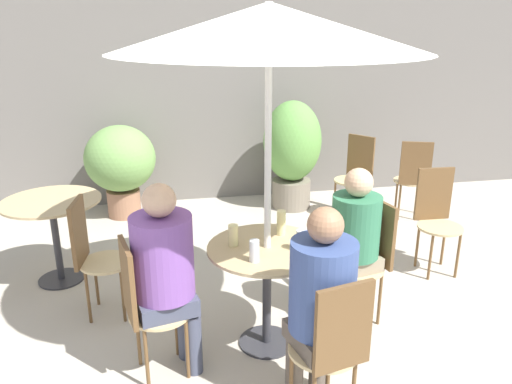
% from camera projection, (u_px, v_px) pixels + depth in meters
% --- Properties ---
extents(ground_plane, '(20.00, 20.00, 0.00)m').
position_uv_depth(ground_plane, '(266.00, 350.00, 3.47)').
color(ground_plane, '#B2A899').
extents(storefront_wall, '(10.00, 0.06, 3.00)m').
position_uv_depth(storefront_wall, '(212.00, 80.00, 6.01)').
color(storefront_wall, slate).
rests_on(storefront_wall, ground_plane).
extents(cafe_table_near, '(0.80, 0.80, 0.75)m').
position_uv_depth(cafe_table_near, '(267.00, 268.00, 3.36)').
color(cafe_table_near, '#2D2D33').
rests_on(cafe_table_near, ground_plane).
extents(cafe_table_far, '(0.82, 0.82, 0.75)m').
position_uv_depth(cafe_table_far, '(53.00, 217.00, 4.22)').
color(cafe_table_far, '#2D2D33').
rests_on(cafe_table_far, ground_plane).
extents(bistro_chair_0, '(0.42, 0.40, 0.93)m').
position_uv_depth(bistro_chair_0, '(143.00, 300.00, 3.05)').
color(bistro_chair_0, tan).
rests_on(bistro_chair_0, ground_plane).
extents(bistro_chair_1, '(0.40, 0.42, 0.93)m').
position_uv_depth(bistro_chair_1, '(334.00, 342.00, 2.65)').
color(bistro_chair_1, tan).
rests_on(bistro_chair_1, ground_plane).
extents(bistro_chair_2, '(0.42, 0.40, 0.93)m').
position_uv_depth(bistro_chair_2, '(369.00, 252.00, 3.69)').
color(bistro_chair_2, tan).
rests_on(bistro_chair_2, ground_plane).
extents(bistro_chair_3, '(0.42, 0.43, 0.93)m').
position_uv_depth(bistro_chair_3, '(413.00, 174.00, 5.57)').
color(bistro_chair_3, tan).
rests_on(bistro_chair_3, ground_plane).
extents(bistro_chair_4, '(0.45, 0.45, 0.93)m').
position_uv_depth(bistro_chair_4, '(356.00, 169.00, 5.74)').
color(bistro_chair_4, tan).
rests_on(bistro_chair_4, ground_plane).
extents(bistro_chair_5, '(0.39, 0.40, 0.93)m').
position_uv_depth(bistro_chair_5, '(436.00, 211.00, 4.47)').
color(bistro_chair_5, tan).
rests_on(bistro_chair_5, ground_plane).
extents(bistro_chair_6, '(0.41, 0.39, 0.93)m').
position_uv_depth(bistro_chair_6, '(92.00, 249.00, 3.73)').
color(bistro_chair_6, tan).
rests_on(bistro_chair_6, ground_plane).
extents(seated_person_0, '(0.42, 0.39, 1.28)m').
position_uv_depth(seated_person_0, '(166.00, 267.00, 3.04)').
color(seated_person_0, '#42475B').
rests_on(seated_person_0, ground_plane).
extents(seated_person_1, '(0.38, 0.41, 1.27)m').
position_uv_depth(seated_person_1, '(321.00, 297.00, 2.71)').
color(seated_person_1, brown).
rests_on(seated_person_1, ground_plane).
extents(seated_person_2, '(0.39, 0.37, 1.21)m').
position_uv_depth(seated_person_2, '(353.00, 235.00, 3.58)').
color(seated_person_2, gray).
rests_on(seated_person_2, ground_plane).
extents(beer_glass_0, '(0.06, 0.06, 0.14)m').
position_uv_depth(beer_glass_0, '(254.00, 251.00, 3.08)').
color(beer_glass_0, silver).
rests_on(beer_glass_0, cafe_table_near).
extents(beer_glass_1, '(0.07, 0.07, 0.14)m').
position_uv_depth(beer_glass_1, '(301.00, 241.00, 3.23)').
color(beer_glass_1, silver).
rests_on(beer_glass_1, cafe_table_near).
extents(beer_glass_2, '(0.06, 0.06, 0.18)m').
position_uv_depth(beer_glass_2, '(281.00, 223.00, 3.47)').
color(beer_glass_2, beige).
rests_on(beer_glass_2, cafe_table_near).
extents(beer_glass_3, '(0.07, 0.07, 0.15)m').
position_uv_depth(beer_glass_3, '(233.00, 235.00, 3.30)').
color(beer_glass_3, beige).
rests_on(beer_glass_3, cafe_table_near).
extents(potted_plant_0, '(0.80, 0.80, 1.07)m').
position_uv_depth(potted_plant_0, '(121.00, 162.00, 5.67)').
color(potted_plant_0, '#93664C').
rests_on(potted_plant_0, ground_plane).
extents(potted_plant_1, '(0.69, 0.69, 1.30)m').
position_uv_depth(potted_plant_1, '(292.00, 149.00, 5.92)').
color(potted_plant_1, slate).
rests_on(potted_plant_1, ground_plane).
extents(umbrella, '(1.87, 1.87, 2.27)m').
position_uv_depth(umbrella, '(269.00, 28.00, 2.86)').
color(umbrella, silver).
rests_on(umbrella, ground_plane).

